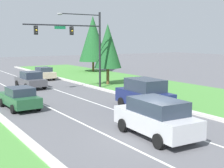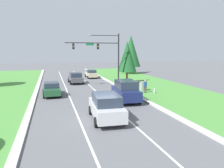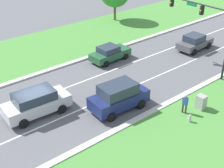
{
  "view_description": "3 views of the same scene",
  "coord_description": "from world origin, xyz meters",
  "px_view_note": "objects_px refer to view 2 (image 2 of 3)",
  "views": [
    {
      "loc": [
        -10.04,
        -11.87,
        4.93
      ],
      "look_at": [
        1.98,
        6.86,
        1.77
      ],
      "focal_mm": 50.0,
      "sensor_mm": 36.0,
      "label": 1
    },
    {
      "loc": [
        -3.73,
        -15.66,
        5.24
      ],
      "look_at": [
        2.65,
        7.0,
        1.6
      ],
      "focal_mm": 35.0,
      "sensor_mm": 36.0,
      "label": 2
    },
    {
      "loc": [
        18.99,
        -8.21,
        13.82
      ],
      "look_at": [
        2.08,
        5.77,
        1.35
      ],
      "focal_mm": 50.0,
      "sensor_mm": 36.0,
      "label": 3
    }
  ],
  "objects_px": {
    "traffic_signal_mast": "(104,51)",
    "pedestrian": "(145,86)",
    "forest_sedan": "(52,89)",
    "conifer_near_right_tree": "(127,57)",
    "graphite_sedan": "(76,78)",
    "champagne_sedan": "(91,74)",
    "utility_cabinet": "(143,86)",
    "navy_suv": "(126,91)",
    "silver_suv": "(106,106)",
    "fire_hydrant": "(155,91)",
    "conifer_far_right_tree": "(131,51)"
  },
  "relations": [
    {
      "from": "traffic_signal_mast",
      "to": "silver_suv",
      "type": "bearing_deg",
      "value": -102.97
    },
    {
      "from": "graphite_sedan",
      "to": "conifer_far_right_tree",
      "type": "xyz_separation_m",
      "value": [
        13.52,
        11.0,
        4.24
      ]
    },
    {
      "from": "graphite_sedan",
      "to": "fire_hydrant",
      "type": "height_order",
      "value": "graphite_sedan"
    },
    {
      "from": "forest_sedan",
      "to": "graphite_sedan",
      "type": "xyz_separation_m",
      "value": [
        3.77,
        9.03,
        0.07
      ]
    },
    {
      "from": "forest_sedan",
      "to": "conifer_near_right_tree",
      "type": "height_order",
      "value": "conifer_near_right_tree"
    },
    {
      "from": "conifer_near_right_tree",
      "to": "conifer_far_right_tree",
      "type": "xyz_separation_m",
      "value": [
        5.6,
        13.29,
        0.84
      ]
    },
    {
      "from": "graphite_sedan",
      "to": "traffic_signal_mast",
      "type": "bearing_deg",
      "value": -47.66
    },
    {
      "from": "traffic_signal_mast",
      "to": "champagne_sedan",
      "type": "distance_m",
      "value": 11.1
    },
    {
      "from": "silver_suv",
      "to": "champagne_sedan",
      "type": "xyz_separation_m",
      "value": [
        3.57,
        25.78,
        -0.25
      ]
    },
    {
      "from": "champagne_sedan",
      "to": "navy_suv",
      "type": "relative_size",
      "value": 0.95
    },
    {
      "from": "pedestrian",
      "to": "fire_hydrant",
      "type": "relative_size",
      "value": 2.41
    },
    {
      "from": "traffic_signal_mast",
      "to": "utility_cabinet",
      "type": "distance_m",
      "value": 8.09
    },
    {
      "from": "fire_hydrant",
      "to": "silver_suv",
      "type": "bearing_deg",
      "value": -135.12
    },
    {
      "from": "champagne_sedan",
      "to": "utility_cabinet",
      "type": "distance_m",
      "value": 16.13
    },
    {
      "from": "champagne_sedan",
      "to": "utility_cabinet",
      "type": "bearing_deg",
      "value": -76.17
    },
    {
      "from": "champagne_sedan",
      "to": "utility_cabinet",
      "type": "height_order",
      "value": "champagne_sedan"
    },
    {
      "from": "pedestrian",
      "to": "forest_sedan",
      "type": "bearing_deg",
      "value": -18.94
    },
    {
      "from": "pedestrian",
      "to": "graphite_sedan",
      "type": "bearing_deg",
      "value": -66.07
    },
    {
      "from": "forest_sedan",
      "to": "graphite_sedan",
      "type": "height_order",
      "value": "graphite_sedan"
    },
    {
      "from": "champagne_sedan",
      "to": "conifer_far_right_tree",
      "type": "distance_m",
      "value": 11.66
    },
    {
      "from": "forest_sedan",
      "to": "utility_cabinet",
      "type": "relative_size",
      "value": 3.59
    },
    {
      "from": "silver_suv",
      "to": "champagne_sedan",
      "type": "relative_size",
      "value": 1.12
    },
    {
      "from": "champagne_sedan",
      "to": "forest_sedan",
      "type": "height_order",
      "value": "forest_sedan"
    },
    {
      "from": "utility_cabinet",
      "to": "fire_hydrant",
      "type": "bearing_deg",
      "value": -74.3
    },
    {
      "from": "traffic_signal_mast",
      "to": "conifer_near_right_tree",
      "type": "relative_size",
      "value": 1.18
    },
    {
      "from": "navy_suv",
      "to": "pedestrian",
      "type": "height_order",
      "value": "navy_suv"
    },
    {
      "from": "conifer_far_right_tree",
      "to": "conifer_near_right_tree",
      "type": "bearing_deg",
      "value": -112.84
    },
    {
      "from": "silver_suv",
      "to": "graphite_sedan",
      "type": "height_order",
      "value": "silver_suv"
    },
    {
      "from": "forest_sedan",
      "to": "conifer_near_right_tree",
      "type": "bearing_deg",
      "value": 27.6
    },
    {
      "from": "traffic_signal_mast",
      "to": "fire_hydrant",
      "type": "height_order",
      "value": "traffic_signal_mast"
    },
    {
      "from": "traffic_signal_mast",
      "to": "pedestrian",
      "type": "xyz_separation_m",
      "value": [
        3.54,
        -6.9,
        -4.19
      ]
    },
    {
      "from": "forest_sedan",
      "to": "pedestrian",
      "type": "relative_size",
      "value": 2.61
    },
    {
      "from": "silver_suv",
      "to": "champagne_sedan",
      "type": "bearing_deg",
      "value": 85.18
    },
    {
      "from": "conifer_near_right_tree",
      "to": "traffic_signal_mast",
      "type": "bearing_deg",
      "value": -159.82
    },
    {
      "from": "conifer_near_right_tree",
      "to": "conifer_far_right_tree",
      "type": "bearing_deg",
      "value": 67.16
    },
    {
      "from": "champagne_sedan",
      "to": "pedestrian",
      "type": "bearing_deg",
      "value": -78.67
    },
    {
      "from": "silver_suv",
      "to": "conifer_far_right_tree",
      "type": "relative_size",
      "value": 0.6
    },
    {
      "from": "fire_hydrant",
      "to": "pedestrian",
      "type": "bearing_deg",
      "value": 149.29
    },
    {
      "from": "navy_suv",
      "to": "graphite_sedan",
      "type": "bearing_deg",
      "value": 107.62
    },
    {
      "from": "navy_suv",
      "to": "forest_sedan",
      "type": "bearing_deg",
      "value": 148.59
    },
    {
      "from": "graphite_sedan",
      "to": "conifer_near_right_tree",
      "type": "height_order",
      "value": "conifer_near_right_tree"
    },
    {
      "from": "pedestrian",
      "to": "conifer_near_right_tree",
      "type": "bearing_deg",
      "value": -104.61
    },
    {
      "from": "utility_cabinet",
      "to": "graphite_sedan",
      "type": "bearing_deg",
      "value": 129.78
    },
    {
      "from": "pedestrian",
      "to": "utility_cabinet",
      "type": "bearing_deg",
      "value": -116.01
    },
    {
      "from": "champagne_sedan",
      "to": "graphite_sedan",
      "type": "relative_size",
      "value": 1.01
    },
    {
      "from": "champagne_sedan",
      "to": "navy_suv",
      "type": "height_order",
      "value": "navy_suv"
    },
    {
      "from": "forest_sedan",
      "to": "conifer_near_right_tree",
      "type": "distance_m",
      "value": 13.94
    },
    {
      "from": "fire_hydrant",
      "to": "conifer_near_right_tree",
      "type": "relative_size",
      "value": 0.11
    },
    {
      "from": "utility_cabinet",
      "to": "pedestrian",
      "type": "relative_size",
      "value": 0.73
    },
    {
      "from": "utility_cabinet",
      "to": "fire_hydrant",
      "type": "xyz_separation_m",
      "value": [
        0.58,
        -2.06,
        -0.27
      ]
    }
  ]
}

